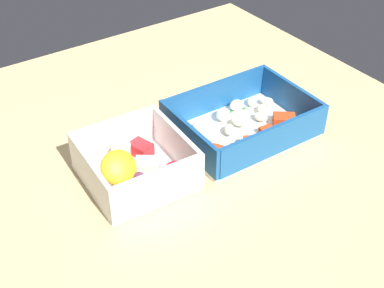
{
  "coord_description": "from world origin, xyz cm",
  "views": [
    {
      "loc": [
        31.36,
        48.2,
        48.56
      ],
      "look_at": [
        -1.66,
        0.32,
        4.0
      ],
      "focal_mm": 49.0,
      "sensor_mm": 36.0,
      "label": 1
    }
  ],
  "objects": [
    {
      "name": "table_surface",
      "position": [
        0.0,
        0.0,
        1.0
      ],
      "size": [
        80.0,
        80.0,
        2.0
      ],
      "primitive_type": "cube",
      "color": "tan",
      "rests_on": "ground"
    },
    {
      "name": "pasta_container",
      "position": [
        -10.72,
        0.53,
        3.68
      ],
      "size": [
        19.94,
        14.89,
        5.5
      ],
      "rotation": [
        0.0,
        0.0,
        -0.02
      ],
      "color": "white",
      "rests_on": "table_surface"
    },
    {
      "name": "fruit_bowl",
      "position": [
        7.35,
        0.28,
        4.07
      ],
      "size": [
        13.73,
        13.92,
        6.01
      ],
      "rotation": [
        0.0,
        0.0,
        -0.05
      ],
      "color": "white",
      "rests_on": "table_surface"
    }
  ]
}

